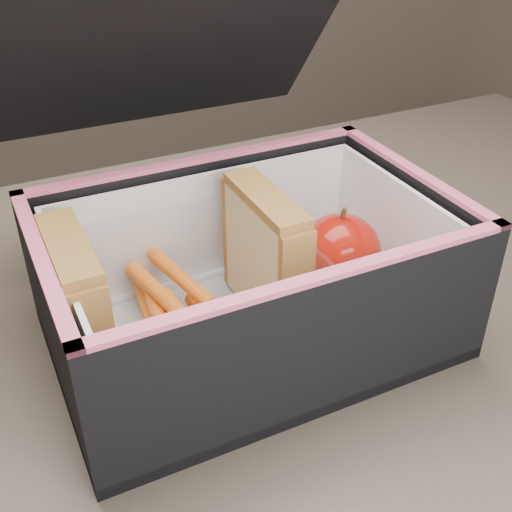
% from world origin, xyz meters
% --- Properties ---
extents(kitchen_table, '(1.20, 0.80, 0.75)m').
position_xyz_m(kitchen_table, '(0.00, 0.00, 0.66)').
color(kitchen_table, brown).
rests_on(kitchen_table, ground).
extents(lunch_bag, '(0.28, 0.31, 0.25)m').
position_xyz_m(lunch_bag, '(0.02, 0.06, 0.81)').
color(lunch_bag, black).
rests_on(lunch_bag, kitchen_table).
extents(plastic_tub, '(0.18, 0.13, 0.07)m').
position_xyz_m(plastic_tub, '(-0.03, 0.06, 0.80)').
color(plastic_tub, white).
rests_on(plastic_tub, lunch_bag).
extents(sandwich_left, '(0.02, 0.09, 0.10)m').
position_xyz_m(sandwich_left, '(-0.10, 0.06, 0.82)').
color(sandwich_left, '#E1BD8A').
rests_on(sandwich_left, plastic_tub).
extents(sandwich_right, '(0.03, 0.09, 0.10)m').
position_xyz_m(sandwich_right, '(0.04, 0.06, 0.82)').
color(sandwich_right, '#E1BD8A').
rests_on(sandwich_right, plastic_tub).
extents(carrot_sticks, '(0.05, 0.15, 0.03)m').
position_xyz_m(carrot_sticks, '(-0.04, 0.06, 0.78)').
color(carrot_sticks, '#EC5911').
rests_on(carrot_sticks, plastic_tub).
extents(paper_napkin, '(0.10, 0.10, 0.01)m').
position_xyz_m(paper_napkin, '(0.11, 0.06, 0.77)').
color(paper_napkin, white).
rests_on(paper_napkin, lunch_bag).
extents(red_apple, '(0.08, 0.08, 0.07)m').
position_xyz_m(red_apple, '(0.10, 0.06, 0.80)').
color(red_apple, maroon).
rests_on(red_apple, paper_napkin).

